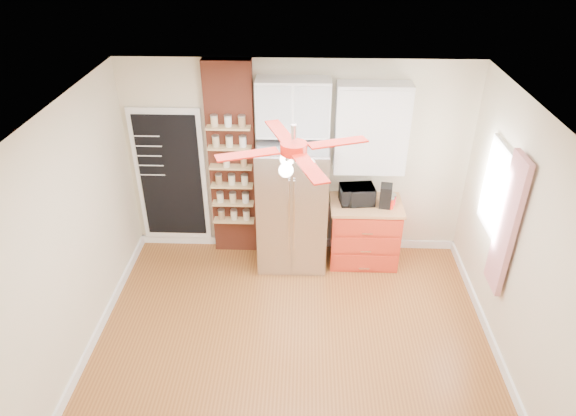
{
  "coord_description": "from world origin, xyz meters",
  "views": [
    {
      "loc": [
        0.09,
        -4.14,
        4.29
      ],
      "look_at": [
        -0.08,
        0.9,
        1.28
      ],
      "focal_mm": 32.0,
      "sensor_mm": 36.0,
      "label": 1
    }
  ],
  "objects_px": {
    "fridge": "(292,206)",
    "toaster_oven": "(357,195)",
    "ceiling_fan": "(294,149)",
    "canister_left": "(390,203)",
    "red_cabinet": "(364,232)",
    "coffee_maker": "(386,196)",
    "pantry_jar_oats": "(226,162)"
  },
  "relations": [
    {
      "from": "toaster_oven",
      "to": "fridge",
      "type": "bearing_deg",
      "value": 177.58
    },
    {
      "from": "red_cabinet",
      "to": "fridge",
      "type": "bearing_deg",
      "value": -177.05
    },
    {
      "from": "coffee_maker",
      "to": "ceiling_fan",
      "type": "bearing_deg",
      "value": -115.18
    },
    {
      "from": "toaster_oven",
      "to": "ceiling_fan",
      "type": "bearing_deg",
      "value": -121.85
    },
    {
      "from": "red_cabinet",
      "to": "pantry_jar_oats",
      "type": "height_order",
      "value": "pantry_jar_oats"
    },
    {
      "from": "red_cabinet",
      "to": "coffee_maker",
      "type": "relative_size",
      "value": 3.15
    },
    {
      "from": "fridge",
      "to": "pantry_jar_oats",
      "type": "bearing_deg",
      "value": 171.77
    },
    {
      "from": "fridge",
      "to": "ceiling_fan",
      "type": "distance_m",
      "value": 2.25
    },
    {
      "from": "coffee_maker",
      "to": "canister_left",
      "type": "distance_m",
      "value": 0.11
    },
    {
      "from": "toaster_oven",
      "to": "pantry_jar_oats",
      "type": "distance_m",
      "value": 1.74
    },
    {
      "from": "fridge",
      "to": "canister_left",
      "type": "height_order",
      "value": "fridge"
    },
    {
      "from": "ceiling_fan",
      "to": "pantry_jar_oats",
      "type": "height_order",
      "value": "ceiling_fan"
    },
    {
      "from": "ceiling_fan",
      "to": "canister_left",
      "type": "distance_m",
      "value": 2.46
    },
    {
      "from": "toaster_oven",
      "to": "canister_left",
      "type": "bearing_deg",
      "value": -23.41
    },
    {
      "from": "toaster_oven",
      "to": "canister_left",
      "type": "relative_size",
      "value": 3.07
    },
    {
      "from": "red_cabinet",
      "to": "coffee_maker",
      "type": "height_order",
      "value": "coffee_maker"
    },
    {
      "from": "fridge",
      "to": "toaster_oven",
      "type": "bearing_deg",
      "value": 4.61
    },
    {
      "from": "coffee_maker",
      "to": "pantry_jar_oats",
      "type": "height_order",
      "value": "pantry_jar_oats"
    },
    {
      "from": "coffee_maker",
      "to": "pantry_jar_oats",
      "type": "xyz_separation_m",
      "value": [
        -2.05,
        0.12,
        0.39
      ]
    },
    {
      "from": "toaster_oven",
      "to": "canister_left",
      "type": "height_order",
      "value": "toaster_oven"
    },
    {
      "from": "toaster_oven",
      "to": "pantry_jar_oats",
      "type": "bearing_deg",
      "value": 171.09
    },
    {
      "from": "red_cabinet",
      "to": "canister_left",
      "type": "distance_m",
      "value": 0.6
    },
    {
      "from": "fridge",
      "to": "ceiling_fan",
      "type": "xyz_separation_m",
      "value": [
        0.05,
        -1.63,
        1.55
      ]
    },
    {
      "from": "ceiling_fan",
      "to": "canister_left",
      "type": "height_order",
      "value": "ceiling_fan"
    },
    {
      "from": "fridge",
      "to": "ceiling_fan",
      "type": "relative_size",
      "value": 1.25
    },
    {
      "from": "coffee_maker",
      "to": "toaster_oven",
      "type": "bearing_deg",
      "value": 179.24
    },
    {
      "from": "red_cabinet",
      "to": "ceiling_fan",
      "type": "relative_size",
      "value": 0.67
    },
    {
      "from": "fridge",
      "to": "red_cabinet",
      "type": "distance_m",
      "value": 1.06
    },
    {
      "from": "red_cabinet",
      "to": "toaster_oven",
      "type": "xyz_separation_m",
      "value": [
        -0.13,
        0.02,
        0.57
      ]
    },
    {
      "from": "ceiling_fan",
      "to": "toaster_oven",
      "type": "bearing_deg",
      "value": 65.18
    },
    {
      "from": "ceiling_fan",
      "to": "canister_left",
      "type": "bearing_deg",
      "value": 52.53
    },
    {
      "from": "pantry_jar_oats",
      "to": "red_cabinet",
      "type": "bearing_deg",
      "value": -2.29
    }
  ]
}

